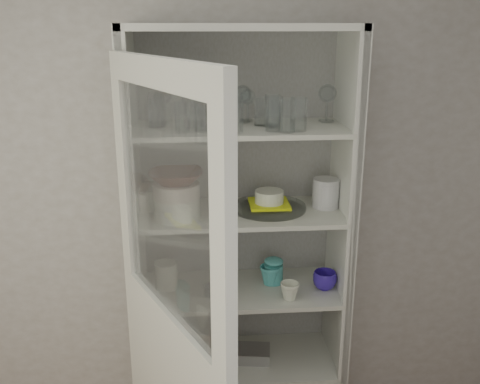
% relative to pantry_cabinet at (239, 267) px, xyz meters
% --- Properties ---
extents(wall_back, '(3.60, 0.02, 2.60)m').
position_rel_pantry_cabinet_xyz_m(wall_back, '(-0.20, 0.16, 0.36)').
color(wall_back, '#A19B91').
rests_on(wall_back, ground).
extents(pantry_cabinet, '(1.00, 0.45, 2.10)m').
position_rel_pantry_cabinet_xyz_m(pantry_cabinet, '(0.00, 0.00, 0.00)').
color(pantry_cabinet, beige).
rests_on(pantry_cabinet, floor).
extents(cupboard_door, '(0.43, 0.83, 2.00)m').
position_rel_pantry_cabinet_xyz_m(cupboard_door, '(-0.30, -0.69, -0.07)').
color(cupboard_door, beige).
rests_on(cupboard_door, floor).
extents(tumbler_0, '(0.08, 0.08, 0.13)m').
position_rel_pantry_cabinet_xyz_m(tumbler_0, '(-0.25, -0.18, 0.79)').
color(tumbler_0, silver).
rests_on(tumbler_0, shelf_glass).
extents(tumbler_1, '(0.08, 0.08, 0.13)m').
position_rel_pantry_cabinet_xyz_m(tumbler_1, '(-0.17, -0.18, 0.79)').
color(tumbler_1, silver).
rests_on(tumbler_1, shelf_glass).
extents(tumbler_2, '(0.08, 0.08, 0.16)m').
position_rel_pantry_cabinet_xyz_m(tumbler_2, '(-0.04, -0.22, 0.80)').
color(tumbler_2, silver).
rests_on(tumbler_2, shelf_glass).
extents(tumbler_3, '(0.09, 0.09, 0.15)m').
position_rel_pantry_cabinet_xyz_m(tumbler_3, '(-0.12, -0.18, 0.80)').
color(tumbler_3, silver).
rests_on(tumbler_3, shelf_glass).
extents(tumbler_4, '(0.08, 0.08, 0.14)m').
position_rel_pantry_cabinet_xyz_m(tumbler_4, '(0.19, -0.22, 0.79)').
color(tumbler_4, silver).
rests_on(tumbler_4, shelf_glass).
extents(tumbler_5, '(0.09, 0.09, 0.15)m').
position_rel_pantry_cabinet_xyz_m(tumbler_5, '(0.14, -0.19, 0.79)').
color(tumbler_5, silver).
rests_on(tumbler_5, shelf_glass).
extents(tumbler_6, '(0.09, 0.09, 0.14)m').
position_rel_pantry_cabinet_xyz_m(tumbler_6, '(0.24, -0.20, 0.79)').
color(tumbler_6, silver).
rests_on(tumbler_6, shelf_glass).
extents(tumbler_7, '(0.08, 0.08, 0.15)m').
position_rel_pantry_cabinet_xyz_m(tumbler_7, '(-0.36, -0.04, 0.80)').
color(tumbler_7, silver).
rests_on(tumbler_7, shelf_glass).
extents(tumbler_8, '(0.08, 0.08, 0.14)m').
position_rel_pantry_cabinet_xyz_m(tumbler_8, '(-0.37, -0.06, 0.79)').
color(tumbler_8, silver).
rests_on(tumbler_8, shelf_glass).
extents(tumbler_9, '(0.08, 0.08, 0.14)m').
position_rel_pantry_cabinet_xyz_m(tumbler_9, '(-0.22, -0.06, 0.79)').
color(tumbler_9, silver).
rests_on(tumbler_9, shelf_glass).
extents(tumbler_10, '(0.08, 0.08, 0.12)m').
position_rel_pantry_cabinet_xyz_m(tumbler_10, '(0.10, -0.05, 0.78)').
color(tumbler_10, silver).
rests_on(tumbler_10, shelf_glass).
extents(tumbler_11, '(0.09, 0.09, 0.14)m').
position_rel_pantry_cabinet_xyz_m(tumbler_11, '(0.14, -0.08, 0.79)').
color(tumbler_11, silver).
rests_on(tumbler_11, shelf_glass).
extents(goblet_0, '(0.08, 0.08, 0.18)m').
position_rel_pantry_cabinet_xyz_m(goblet_0, '(-0.34, 0.06, 0.81)').
color(goblet_0, silver).
rests_on(goblet_0, shelf_glass).
extents(goblet_1, '(0.08, 0.08, 0.19)m').
position_rel_pantry_cabinet_xyz_m(goblet_1, '(0.02, 0.03, 0.81)').
color(goblet_1, silver).
rests_on(goblet_1, shelf_glass).
extents(goblet_2, '(0.07, 0.07, 0.16)m').
position_rel_pantry_cabinet_xyz_m(goblet_2, '(0.05, 0.06, 0.80)').
color(goblet_2, silver).
rests_on(goblet_2, shelf_glass).
extents(goblet_3, '(0.08, 0.08, 0.19)m').
position_rel_pantry_cabinet_xyz_m(goblet_3, '(0.41, 0.02, 0.81)').
color(goblet_3, silver).
rests_on(goblet_3, shelf_glass).
extents(plate_stack_front, '(0.21, 0.21, 0.10)m').
position_rel_pantry_cabinet_xyz_m(plate_stack_front, '(-0.29, -0.14, 0.37)').
color(plate_stack_front, silver).
rests_on(plate_stack_front, shelf_plates).
extents(plate_stack_back, '(0.20, 0.20, 0.10)m').
position_rel_pantry_cabinet_xyz_m(plate_stack_back, '(-0.41, 0.04, 0.37)').
color(plate_stack_back, silver).
rests_on(plate_stack_back, shelf_plates).
extents(cream_bowl, '(0.24, 0.24, 0.06)m').
position_rel_pantry_cabinet_xyz_m(cream_bowl, '(-0.29, -0.14, 0.45)').
color(cream_bowl, beige).
rests_on(cream_bowl, plate_stack_front).
extents(terracotta_bowl, '(0.24, 0.24, 0.06)m').
position_rel_pantry_cabinet_xyz_m(terracotta_bowl, '(-0.29, -0.14, 0.51)').
color(terracotta_bowl, '#48221B').
rests_on(terracotta_bowl, cream_bowl).
extents(glass_platter, '(0.37, 0.37, 0.02)m').
position_rel_pantry_cabinet_xyz_m(glass_platter, '(0.14, -0.06, 0.33)').
color(glass_platter, silver).
rests_on(glass_platter, shelf_plates).
extents(yellow_trivet, '(0.19, 0.19, 0.01)m').
position_rel_pantry_cabinet_xyz_m(yellow_trivet, '(0.14, -0.06, 0.35)').
color(yellow_trivet, yellow).
rests_on(yellow_trivet, glass_platter).
extents(white_ramekin, '(0.17, 0.17, 0.06)m').
position_rel_pantry_cabinet_xyz_m(white_ramekin, '(0.14, -0.06, 0.38)').
color(white_ramekin, silver).
rests_on(white_ramekin, yellow_trivet).
extents(grey_bowl_stack, '(0.13, 0.13, 0.14)m').
position_rel_pantry_cabinet_xyz_m(grey_bowl_stack, '(0.41, -0.05, 0.39)').
color(grey_bowl_stack, '#BDBDBD').
rests_on(grey_bowl_stack, shelf_plates).
extents(mug_blue, '(0.12, 0.12, 0.09)m').
position_rel_pantry_cabinet_xyz_m(mug_blue, '(0.41, -0.11, -0.03)').
color(mug_blue, '#2C249D').
rests_on(mug_blue, shelf_mugs).
extents(mug_teal, '(0.13, 0.13, 0.10)m').
position_rel_pantry_cabinet_xyz_m(mug_teal, '(0.15, -0.04, -0.03)').
color(mug_teal, teal).
rests_on(mug_teal, shelf_mugs).
extents(mug_white, '(0.10, 0.10, 0.08)m').
position_rel_pantry_cabinet_xyz_m(mug_white, '(0.22, -0.20, -0.04)').
color(mug_white, silver).
rests_on(mug_white, shelf_mugs).
extents(teal_jar, '(0.10, 0.10, 0.11)m').
position_rel_pantry_cabinet_xyz_m(teal_jar, '(0.17, -0.03, -0.02)').
color(teal_jar, teal).
rests_on(teal_jar, shelf_mugs).
extents(measuring_cups, '(0.10, 0.10, 0.04)m').
position_rel_pantry_cabinet_xyz_m(measuring_cups, '(-0.13, -0.12, -0.06)').
color(measuring_cups, '#ADADB5').
rests_on(measuring_cups, shelf_mugs).
extents(white_canister, '(0.14, 0.14, 0.13)m').
position_rel_pantry_cabinet_xyz_m(white_canister, '(-0.36, -0.04, -0.01)').
color(white_canister, silver).
rests_on(white_canister, shelf_mugs).
extents(cream_dish, '(0.27, 0.27, 0.08)m').
position_rel_pantry_cabinet_xyz_m(cream_dish, '(-0.23, -0.09, -0.44)').
color(cream_dish, beige).
rests_on(cream_dish, shelf_bot).
extents(tin_box, '(0.21, 0.16, 0.06)m').
position_rel_pantry_cabinet_xyz_m(tin_box, '(0.05, -0.08, -0.45)').
color(tin_box, '#999999').
rests_on(tin_box, shelf_bot).
extents(tumbler_12, '(0.07, 0.07, 0.14)m').
position_rel_pantry_cabinet_xyz_m(tumbler_12, '(-0.20, -0.15, 0.79)').
color(tumbler_12, silver).
rests_on(tumbler_12, shelf_glass).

